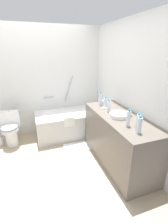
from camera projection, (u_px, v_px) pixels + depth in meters
ground_plane at (44, 161)px, 2.89m from camera, size 4.13×4.13×0.00m
wall_back_tiled at (33, 83)px, 3.55m from camera, size 3.53×0.10×2.40m
wall_right_mirror at (127, 90)px, 2.94m from camera, size 0.10×2.82×2.40m
bathtub at (71, 122)px, 3.73m from camera, size 1.60×0.78×1.32m
toilet at (11, 129)px, 3.28m from camera, size 0.39×0.49×0.72m
vanity_counter at (118, 139)px, 2.74m from camera, size 0.63×1.59×0.89m
sink_basin at (119, 115)px, 2.52m from camera, size 0.30×0.30×0.06m
sink_faucet at (128, 114)px, 2.58m from camera, size 0.12×0.15×0.06m
water_bottle_0 at (109, 107)px, 2.71m from camera, size 0.06×0.06×0.20m
water_bottle_1 at (128, 119)px, 2.19m from camera, size 0.06×0.06×0.24m
water_bottle_2 at (138, 122)px, 2.11m from camera, size 0.06×0.06×0.23m
water_bottle_3 at (105, 102)px, 2.95m from camera, size 0.07×0.07×0.19m
water_bottle_4 at (101, 99)px, 3.02m from camera, size 0.06×0.06×0.26m
water_bottle_5 at (139, 125)px, 2.00m from camera, size 0.06×0.06×0.24m
drinking_glass_0 at (103, 102)px, 3.09m from camera, size 0.07×0.07×0.08m
drinking_glass_1 at (100, 101)px, 3.16m from camera, size 0.07×0.07×0.08m
soap_dish at (104, 108)px, 2.89m from camera, size 0.09×0.06×0.02m
bath_mat at (77, 147)px, 3.29m from camera, size 0.52×0.36×0.01m
toilet_paper_roll at (0, 142)px, 3.35m from camera, size 0.11×0.11×0.14m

